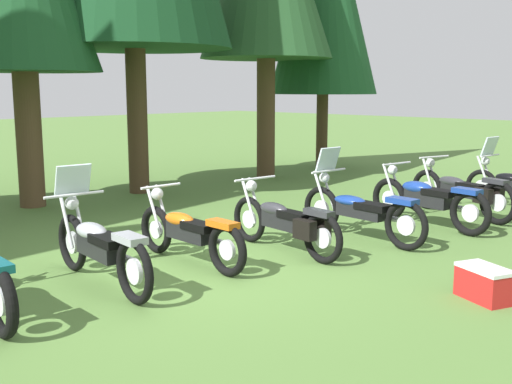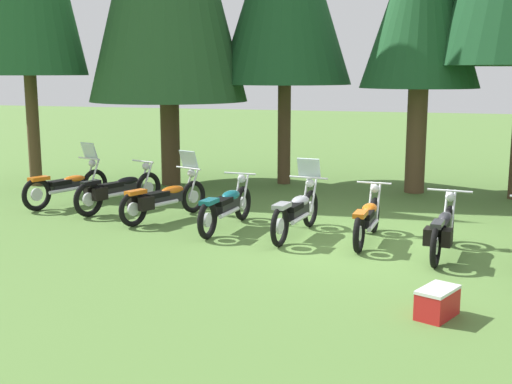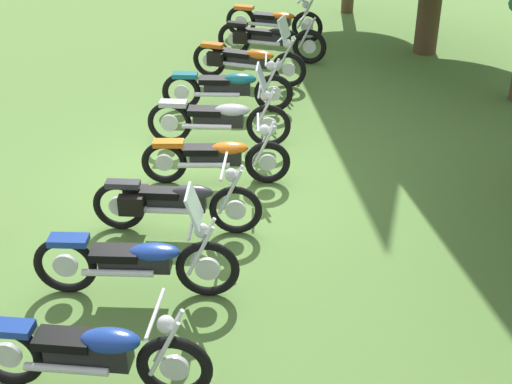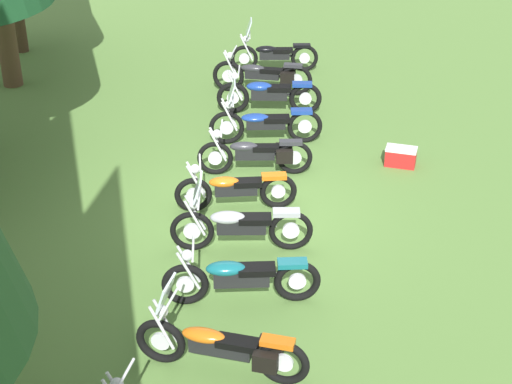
% 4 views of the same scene
% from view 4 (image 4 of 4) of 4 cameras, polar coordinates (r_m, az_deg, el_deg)
% --- Properties ---
extents(ground_plane, '(80.00, 80.00, 0.00)m').
position_cam_4_polar(ground_plane, '(14.35, -0.72, -1.29)').
color(ground_plane, '#547A38').
extents(motorcycle_2, '(1.09, 2.25, 1.36)m').
position_cam_4_polar(motorcycle_2, '(10.63, -2.36, -10.90)').
color(motorcycle_2, black).
rests_on(motorcycle_2, ground_plane).
extents(motorcycle_3, '(0.68, 2.36, 1.00)m').
position_cam_4_polar(motorcycle_3, '(11.84, -1.14, -6.08)').
color(motorcycle_3, black).
rests_on(motorcycle_3, ground_plane).
extents(motorcycle_4, '(0.77, 2.34, 1.37)m').
position_cam_4_polar(motorcycle_4, '(13.01, -1.19, -2.33)').
color(motorcycle_4, black).
rests_on(motorcycle_4, ground_plane).
extents(motorcycle_5, '(0.64, 2.19, 0.99)m').
position_cam_4_polar(motorcycle_5, '(14.17, -1.51, 0.25)').
color(motorcycle_5, black).
rests_on(motorcycle_5, ground_plane).
extents(motorcycle_6, '(0.75, 2.22, 1.00)m').
position_cam_4_polar(motorcycle_6, '(15.36, 0.09, 2.76)').
color(motorcycle_6, black).
rests_on(motorcycle_6, ground_plane).
extents(motorcycle_7, '(0.76, 2.36, 1.38)m').
position_cam_4_polar(motorcycle_7, '(16.58, 0.61, 4.98)').
color(motorcycle_7, black).
rests_on(motorcycle_7, ground_plane).
extents(motorcycle_8, '(0.70, 2.35, 1.02)m').
position_cam_4_polar(motorcycle_8, '(18.01, 0.89, 7.01)').
color(motorcycle_8, black).
rests_on(motorcycle_8, ground_plane).
extents(motorcycle_9, '(0.97, 2.33, 1.03)m').
position_cam_4_polar(motorcycle_9, '(19.11, 0.57, 8.34)').
color(motorcycle_9, black).
rests_on(motorcycle_9, ground_plane).
extents(motorcycle_10, '(0.66, 2.22, 1.36)m').
position_cam_4_polar(motorcycle_10, '(20.49, 1.23, 9.81)').
color(motorcycle_10, black).
rests_on(motorcycle_10, ground_plane).
extents(picnic_cooler, '(0.56, 0.69, 0.37)m').
position_cam_4_polar(picnic_cooler, '(16.06, 10.28, 2.51)').
color(picnic_cooler, red).
rests_on(picnic_cooler, ground_plane).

